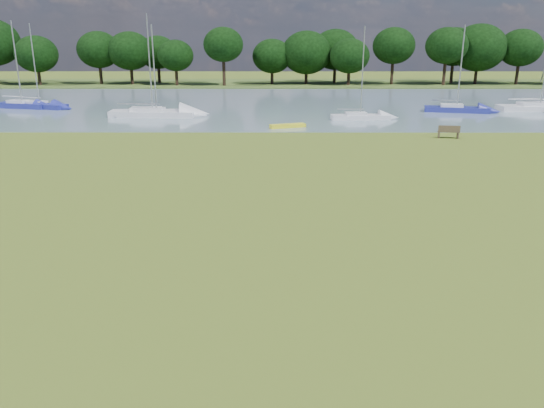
{
  "coord_description": "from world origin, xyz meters",
  "views": [
    {
      "loc": [
        -0.39,
        -20.96,
        7.22
      ],
      "look_at": [
        -0.45,
        -2.0,
        1.34
      ],
      "focal_mm": 35.0,
      "sensor_mm": 36.0,
      "label": 1
    }
  ],
  "objects_px": {
    "sailboat_4": "(39,104)",
    "sailboat_8": "(22,103)",
    "sailboat_5": "(152,111)",
    "sailboat_7": "(456,107)",
    "sailboat_6": "(539,106)",
    "sailboat_0": "(360,115)",
    "kayak": "(288,126)",
    "sailboat_1": "(156,112)",
    "riverbank_bench": "(449,132)"
  },
  "relations": [
    {
      "from": "sailboat_4",
      "to": "sailboat_8",
      "type": "xyz_separation_m",
      "value": [
        -1.98,
        0.2,
        0.05
      ]
    },
    {
      "from": "sailboat_5",
      "to": "sailboat_7",
      "type": "height_order",
      "value": "sailboat_5"
    },
    {
      "from": "sailboat_6",
      "to": "sailboat_7",
      "type": "height_order",
      "value": "sailboat_6"
    },
    {
      "from": "sailboat_6",
      "to": "sailboat_5",
      "type": "bearing_deg",
      "value": -173.86
    },
    {
      "from": "sailboat_0",
      "to": "sailboat_4",
      "type": "distance_m",
      "value": 34.89
    },
    {
      "from": "sailboat_0",
      "to": "kayak",
      "type": "bearing_deg",
      "value": -148.48
    },
    {
      "from": "sailboat_1",
      "to": "sailboat_7",
      "type": "xyz_separation_m",
      "value": [
        30.4,
        3.64,
        -0.0
      ]
    },
    {
      "from": "sailboat_7",
      "to": "sailboat_8",
      "type": "relative_size",
      "value": 0.94
    },
    {
      "from": "riverbank_bench",
      "to": "sailboat_5",
      "type": "xyz_separation_m",
      "value": [
        -25.45,
        12.17,
        0.04
      ]
    },
    {
      "from": "sailboat_0",
      "to": "sailboat_5",
      "type": "relative_size",
      "value": 0.88
    },
    {
      "from": "sailboat_8",
      "to": "riverbank_bench",
      "type": "bearing_deg",
      "value": -8.09
    },
    {
      "from": "riverbank_bench",
      "to": "sailboat_6",
      "type": "relative_size",
      "value": 0.15
    },
    {
      "from": "sailboat_0",
      "to": "sailboat_7",
      "type": "bearing_deg",
      "value": 22.47
    },
    {
      "from": "sailboat_4",
      "to": "sailboat_8",
      "type": "bearing_deg",
      "value": -166.35
    },
    {
      "from": "sailboat_5",
      "to": "sailboat_7",
      "type": "bearing_deg",
      "value": 2.74
    },
    {
      "from": "sailboat_1",
      "to": "sailboat_8",
      "type": "height_order",
      "value": "sailboat_8"
    },
    {
      "from": "sailboat_1",
      "to": "sailboat_7",
      "type": "relative_size",
      "value": 0.99
    },
    {
      "from": "sailboat_5",
      "to": "sailboat_8",
      "type": "relative_size",
      "value": 1.05
    },
    {
      "from": "sailboat_5",
      "to": "sailboat_8",
      "type": "height_order",
      "value": "sailboat_5"
    },
    {
      "from": "sailboat_8",
      "to": "sailboat_0",
      "type": "bearing_deg",
      "value": 2.47
    },
    {
      "from": "sailboat_0",
      "to": "sailboat_8",
      "type": "bearing_deg",
      "value": 162.66
    },
    {
      "from": "sailboat_0",
      "to": "sailboat_4",
      "type": "bearing_deg",
      "value": 162.21
    },
    {
      "from": "riverbank_bench",
      "to": "sailboat_6",
      "type": "distance_m",
      "value": 22.11
    },
    {
      "from": "sailboat_1",
      "to": "sailboat_7",
      "type": "height_order",
      "value": "sailboat_7"
    },
    {
      "from": "kayak",
      "to": "sailboat_0",
      "type": "height_order",
      "value": "sailboat_0"
    },
    {
      "from": "sailboat_8",
      "to": "sailboat_7",
      "type": "bearing_deg",
      "value": 11.98
    },
    {
      "from": "sailboat_6",
      "to": "sailboat_7",
      "type": "xyz_separation_m",
      "value": [
        -9.27,
        -1.32,
        0.0
      ]
    },
    {
      "from": "sailboat_4",
      "to": "sailboat_5",
      "type": "xyz_separation_m",
      "value": [
        13.7,
        -6.0,
        0.01
      ]
    },
    {
      "from": "sailboat_0",
      "to": "sailboat_5",
      "type": "distance_m",
      "value": 20.3
    },
    {
      "from": "sailboat_4",
      "to": "sailboat_8",
      "type": "height_order",
      "value": "sailboat_8"
    },
    {
      "from": "sailboat_7",
      "to": "sailboat_8",
      "type": "height_order",
      "value": "sailboat_8"
    },
    {
      "from": "kayak",
      "to": "sailboat_8",
      "type": "height_order",
      "value": "sailboat_8"
    },
    {
      "from": "sailboat_0",
      "to": "sailboat_4",
      "type": "xyz_separation_m",
      "value": [
        -33.86,
        8.41,
        0.06
      ]
    },
    {
      "from": "sailboat_1",
      "to": "sailboat_6",
      "type": "relative_size",
      "value": 0.79
    },
    {
      "from": "sailboat_1",
      "to": "sailboat_8",
      "type": "distance_m",
      "value": 17.65
    },
    {
      "from": "kayak",
      "to": "sailboat_5",
      "type": "bearing_deg",
      "value": 131.45
    },
    {
      "from": "kayak",
      "to": "sailboat_4",
      "type": "height_order",
      "value": "sailboat_4"
    },
    {
      "from": "riverbank_bench",
      "to": "sailboat_6",
      "type": "bearing_deg",
      "value": 56.93
    },
    {
      "from": "sailboat_1",
      "to": "sailboat_6",
      "type": "bearing_deg",
      "value": 10.38
    },
    {
      "from": "riverbank_bench",
      "to": "sailboat_4",
      "type": "height_order",
      "value": "sailboat_4"
    },
    {
      "from": "sailboat_7",
      "to": "sailboat_1",
      "type": "bearing_deg",
      "value": -159.63
    },
    {
      "from": "riverbank_bench",
      "to": "sailboat_8",
      "type": "relative_size",
      "value": 0.18
    },
    {
      "from": "sailboat_6",
      "to": "sailboat_7",
      "type": "bearing_deg",
      "value": -171.8
    },
    {
      "from": "sailboat_5",
      "to": "sailboat_7",
      "type": "relative_size",
      "value": 1.11
    },
    {
      "from": "riverbank_bench",
      "to": "sailboat_4",
      "type": "bearing_deg",
      "value": 164.02
    },
    {
      "from": "kayak",
      "to": "sailboat_4",
      "type": "xyz_separation_m",
      "value": [
        -26.94,
        13.31,
        0.33
      ]
    },
    {
      "from": "sailboat_1",
      "to": "sailboat_5",
      "type": "bearing_deg",
      "value": 132.15
    },
    {
      "from": "sailboat_4",
      "to": "sailboat_5",
      "type": "distance_m",
      "value": 14.96
    },
    {
      "from": "sailboat_0",
      "to": "riverbank_bench",
      "type": "bearing_deg",
      "value": -65.39
    },
    {
      "from": "sailboat_0",
      "to": "sailboat_1",
      "type": "xyz_separation_m",
      "value": [
        -19.59,
        1.7,
        0.08
      ]
    }
  ]
}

